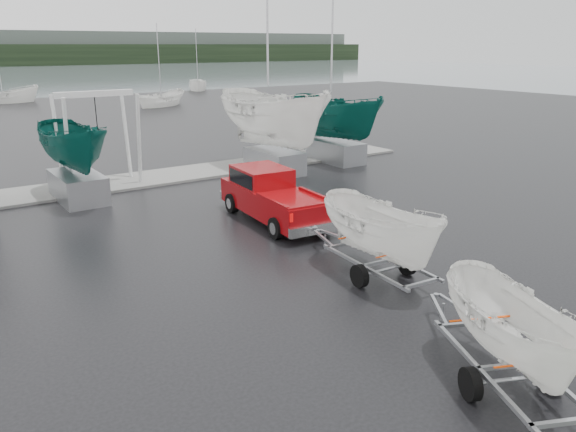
{
  "coord_description": "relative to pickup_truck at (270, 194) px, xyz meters",
  "views": [
    {
      "loc": [
        -8.45,
        -11.42,
        6.0
      ],
      "look_at": [
        0.5,
        1.41,
        1.2
      ],
      "focal_mm": 35.0,
      "sensor_mm": 36.0,
      "label": 1
    }
  ],
  "objects": [
    {
      "name": "moored_boat_1",
      "position": [
        -0.69,
        50.85,
        -0.92
      ],
      "size": [
        3.11,
        3.04,
        11.62
      ],
      "rotation": [
        0.0,
        0.0,
        1.45
      ],
      "color": "white",
      "rests_on": "ground"
    },
    {
      "name": "dock",
      "position": [
        -2.02,
        8.3,
        -0.87
      ],
      "size": [
        30.0,
        3.0,
        0.12
      ],
      "primitive_type": "cube",
      "color": "gray",
      "rests_on": "ground"
    },
    {
      "name": "pickup_truck",
      "position": [
        0.0,
        0.0,
        0.0
      ],
      "size": [
        2.33,
        5.47,
        1.77
      ],
      "rotation": [
        0.0,
        0.0,
        -0.09
      ],
      "color": "maroon",
      "rests_on": "ground"
    },
    {
      "name": "keelboat_1",
      "position": [
        -4.93,
        6.5,
        2.29
      ],
      "size": [
        2.06,
        3.2,
        6.58
      ],
      "color": "#94979C",
      "rests_on": "ground"
    },
    {
      "name": "trailer_parked",
      "position": [
        -2.16,
        -11.11,
        1.42
      ],
      "size": [
        2.57,
        3.76,
        4.3
      ],
      "rotation": [
        0.0,
        0.0,
        -0.43
      ],
      "color": "#94979C",
      "rests_on": "ground"
    },
    {
      "name": "trailer_hitched",
      "position": [
        -0.53,
        -6.11,
        1.73
      ],
      "size": [
        1.83,
        3.69,
        4.89
      ],
      "rotation": [
        0.0,
        0.0,
        -0.09
      ],
      "color": "#94979C",
      "rests_on": "ground"
    },
    {
      "name": "moored_boat_2",
      "position": [
        11.88,
        38.27,
        -0.92
      ],
      "size": [
        3.26,
        3.22,
        11.19
      ],
      "rotation": [
        0.0,
        0.0,
        2.01
      ],
      "color": "white",
      "rests_on": "ground"
    },
    {
      "name": "ground_plane",
      "position": [
        -2.02,
        -4.7,
        -0.92
      ],
      "size": [
        120.0,
        120.0,
        0.0
      ],
      "primitive_type": "plane",
      "color": "black",
      "rests_on": "ground"
    },
    {
      "name": "keelboat_2",
      "position": [
        4.35,
        6.3,
        3.79
      ],
      "size": [
        2.96,
        3.2,
        11.15
      ],
      "color": "#94979C",
      "rests_on": "ground"
    },
    {
      "name": "keelboat_3",
      "position": [
        8.45,
        6.6,
        3.0
      ],
      "size": [
        2.47,
        3.2,
        10.64
      ],
      "color": "#94979C",
      "rests_on": "ground"
    },
    {
      "name": "boat_hoist",
      "position": [
        -3.41,
        8.3,
        1.74
      ],
      "size": [
        3.3,
        2.18,
        4.12
      ],
      "color": "silver",
      "rests_on": "ground"
    },
    {
      "name": "moored_boat_3",
      "position": [
        23.98,
        54.63,
        -0.92
      ],
      "size": [
        3.18,
        3.22,
        11.18
      ],
      "rotation": [
        0.0,
        0.0,
        5.87
      ],
      "color": "white",
      "rests_on": "ground"
    }
  ]
}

